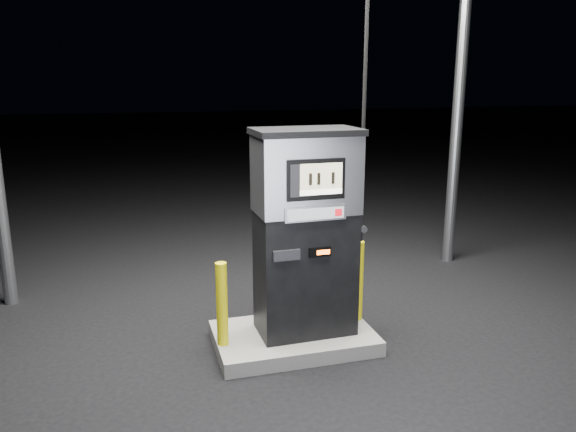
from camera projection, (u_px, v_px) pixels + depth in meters
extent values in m
plane|color=black|center=(294.00, 345.00, 5.77)|extent=(80.00, 80.00, 0.00)
cube|color=slate|center=(294.00, 338.00, 5.75)|extent=(1.60, 1.00, 0.15)
cylinder|color=gray|center=(458.00, 108.00, 7.89)|extent=(0.16, 0.16, 4.50)
cube|color=black|center=(305.00, 272.00, 5.62)|extent=(0.96, 0.57, 1.25)
cube|color=#ADADB4|center=(306.00, 174.00, 5.38)|extent=(0.98, 0.59, 0.75)
cube|color=black|center=(306.00, 132.00, 5.28)|extent=(1.02, 0.63, 0.06)
cube|color=black|center=(316.00, 180.00, 5.11)|extent=(0.56, 0.04, 0.38)
cube|color=tan|center=(321.00, 176.00, 5.10)|extent=(0.41, 0.01, 0.24)
cube|color=white|center=(321.00, 192.00, 5.14)|extent=(0.41, 0.01, 0.05)
cube|color=#ADADB4|center=(316.00, 214.00, 5.19)|extent=(0.60, 0.04, 0.14)
cube|color=#9A9DA2|center=(316.00, 214.00, 5.17)|extent=(0.55, 0.01, 0.10)
cube|color=red|center=(338.00, 212.00, 5.23)|extent=(0.07, 0.00, 0.07)
cube|color=black|center=(320.00, 252.00, 5.30)|extent=(0.22, 0.02, 0.09)
cube|color=#FF560C|center=(323.00, 252.00, 5.29)|extent=(0.13, 0.01, 0.04)
cube|color=black|center=(287.00, 255.00, 5.20)|extent=(0.26, 0.03, 0.10)
cube|color=black|center=(354.00, 227.00, 5.67)|extent=(0.10, 0.18, 0.25)
cylinder|color=gray|center=(360.00, 227.00, 5.68)|extent=(0.07, 0.22, 0.07)
cylinder|color=black|center=(366.00, 56.00, 5.23)|extent=(0.04, 0.04, 3.10)
cylinder|color=yellow|center=(222.00, 304.00, 5.36)|extent=(0.11, 0.11, 0.83)
cylinder|color=yellow|center=(358.00, 281.00, 5.93)|extent=(0.13, 0.13, 0.86)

